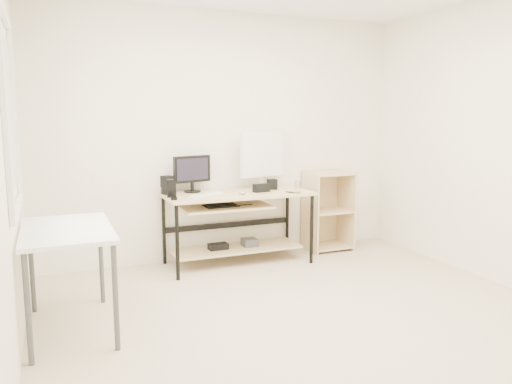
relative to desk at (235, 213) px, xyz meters
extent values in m
cube|color=beige|center=(0.03, -1.66, -0.54)|extent=(4.00, 4.00, 0.01)
cube|color=white|center=(0.03, 0.34, 0.76)|extent=(4.00, 0.01, 2.60)
cube|color=white|center=(-1.97, -1.66, 0.76)|extent=(0.01, 4.00, 2.60)
cube|color=white|center=(-1.96, -1.06, 1.01)|extent=(0.01, 1.00, 1.20)
cube|color=beige|center=(0.03, -0.01, 0.20)|extent=(1.50, 0.65, 0.03)
cube|color=beige|center=(-0.12, -0.06, 0.08)|extent=(0.90, 0.49, 0.02)
cube|color=beige|center=(0.03, 0.04, -0.39)|extent=(1.35, 0.46, 0.02)
cube|color=black|center=(-0.17, -0.06, 0.10)|extent=(0.33, 0.22, 0.01)
cylinder|color=black|center=(0.08, -0.11, 0.10)|extent=(0.14, 0.01, 0.01)
cube|color=#424245|center=(0.18, 0.04, -0.34)|extent=(0.15, 0.15, 0.08)
cube|color=black|center=(-0.17, 0.04, -0.35)|extent=(0.20, 0.12, 0.06)
cylinder|color=black|center=(-0.68, -0.29, -0.18)|extent=(0.04, 0.04, 0.72)
cylinder|color=black|center=(-0.68, 0.28, -0.18)|extent=(0.04, 0.04, 0.72)
cylinder|color=black|center=(0.74, -0.29, -0.18)|extent=(0.04, 0.04, 0.72)
cylinder|color=black|center=(0.74, 0.28, -0.18)|extent=(0.04, 0.04, 0.72)
cube|color=white|center=(-1.65, -1.06, 0.20)|extent=(0.60, 1.00, 0.03)
cylinder|color=#424245|center=(-1.91, -1.52, -0.18)|extent=(0.04, 0.04, 0.72)
cylinder|color=#424245|center=(-1.91, -0.60, -0.18)|extent=(0.04, 0.04, 0.72)
cylinder|color=#424245|center=(-1.39, -1.52, -0.18)|extent=(0.04, 0.04, 0.72)
cylinder|color=#424245|center=(-1.39, -0.60, -0.18)|extent=(0.04, 0.04, 0.72)
cube|color=beige|center=(0.94, 0.12, -0.09)|extent=(0.02, 0.40, 0.90)
cube|color=beige|center=(1.42, 0.12, -0.09)|extent=(0.02, 0.40, 0.90)
cube|color=beige|center=(1.18, 0.31, -0.09)|extent=(0.50, 0.02, 0.90)
cube|color=beige|center=(1.18, 0.12, -0.50)|extent=(0.46, 0.38, 0.02)
cube|color=beige|center=(1.18, 0.12, -0.09)|extent=(0.46, 0.38, 0.02)
cube|color=beige|center=(1.18, 0.12, 0.34)|extent=(0.46, 0.38, 0.02)
cylinder|color=black|center=(-0.40, 0.20, 0.22)|extent=(0.17, 0.17, 0.02)
cylinder|color=black|center=(-0.40, 0.20, 0.27)|extent=(0.04, 0.04, 0.09)
cube|color=black|center=(-0.40, 0.20, 0.45)|extent=(0.41, 0.14, 0.27)
cube|color=black|center=(-0.40, 0.17, 0.45)|extent=(0.34, 0.09, 0.22)
cube|color=silver|center=(0.38, 0.18, 0.22)|extent=(0.20, 0.18, 0.02)
cylinder|color=silver|center=(0.38, 0.18, 0.29)|extent=(0.05, 0.05, 0.11)
cube|color=white|center=(0.38, 0.18, 0.58)|extent=(0.56, 0.23, 0.48)
cube|color=#352294|center=(0.38, 0.15, 0.58)|extent=(0.46, 0.15, 0.38)
cube|color=white|center=(-0.32, -0.04, 0.22)|extent=(0.38, 0.25, 0.01)
ellipsoid|color=#B2B2B7|center=(0.03, -0.13, 0.23)|extent=(0.11, 0.13, 0.04)
cube|color=black|center=(0.26, -0.07, 0.25)|extent=(0.18, 0.10, 0.09)
cube|color=black|center=(-0.67, 0.15, 0.25)|extent=(0.11, 0.11, 0.07)
cube|color=black|center=(-0.67, 0.15, 0.34)|extent=(0.12, 0.12, 0.11)
cube|color=black|center=(0.44, 0.06, 0.27)|extent=(0.10, 0.10, 0.11)
cube|color=black|center=(-0.67, -0.04, 0.30)|extent=(0.09, 0.06, 0.17)
cylinder|color=black|center=(-0.68, -0.21, 0.22)|extent=(0.08, 0.08, 0.03)
cube|color=black|center=(0.52, -0.21, 0.22)|extent=(0.07, 0.12, 0.01)
cylinder|color=#A07D48|center=(0.57, -0.28, 0.21)|extent=(0.08, 0.08, 0.01)
cylinder|color=white|center=(0.57, -0.28, 0.28)|extent=(0.07, 0.07, 0.12)
camera|label=1|loc=(-1.75, -4.73, 0.99)|focal=35.00mm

